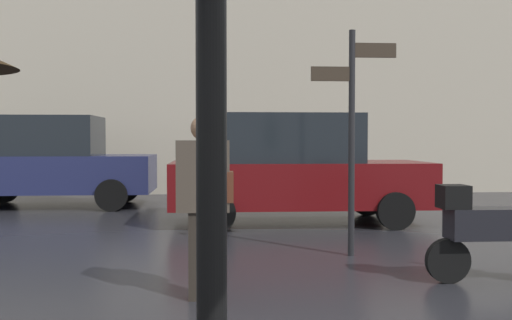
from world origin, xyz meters
TOP-DOWN VIEW (x-y plane):
  - pedestrian_with_bag at (-0.46, 3.12)m, footprint 0.52×0.24m
  - parked_scooter at (2.46, 3.55)m, footprint 1.43×0.32m
  - parked_car_left at (-3.96, 10.75)m, footprint 4.29×1.99m
  - parked_car_right at (1.04, 7.94)m, footprint 4.49×1.98m
  - street_signpost at (1.36, 5.01)m, footprint 1.08×0.08m

SIDE VIEW (x-z plane):
  - parked_scooter at x=2.46m, z-range -0.06..1.17m
  - pedestrian_with_bag at x=-0.46m, z-range 0.11..1.81m
  - parked_car_right at x=1.04m, z-range 0.00..1.92m
  - parked_car_left at x=-3.96m, z-range 0.01..1.99m
  - street_signpost at x=1.36m, z-range 0.31..3.16m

